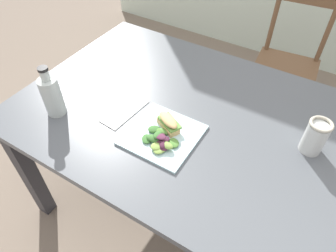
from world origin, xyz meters
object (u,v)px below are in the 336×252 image
(chair_wooden_far, at_px, (287,65))
(plate_lunch, at_px, (163,135))
(fork_on_napkin, at_px, (127,108))
(dining_table, at_px, (184,129))
(bottle_cold_brew, at_px, (53,97))
(mason_jar_iced_tea, at_px, (315,138))
(sandwich_half_front, at_px, (168,123))

(chair_wooden_far, xyz_separation_m, plate_lunch, (-0.22, -1.20, 0.30))
(fork_on_napkin, bearing_deg, dining_table, 27.86)
(fork_on_napkin, bearing_deg, bottle_cold_brew, -145.08)
(fork_on_napkin, bearing_deg, mason_jar_iced_tea, 13.92)
(fork_on_napkin, relative_size, mason_jar_iced_tea, 1.31)
(fork_on_napkin, height_order, bottle_cold_brew, bottle_cold_brew)
(plate_lunch, xyz_separation_m, bottle_cold_brew, (-0.46, -0.12, 0.08))
(plate_lunch, distance_m, sandwich_half_front, 0.05)
(sandwich_half_front, bearing_deg, dining_table, 88.27)
(dining_table, distance_m, bottle_cold_brew, 0.57)
(dining_table, xyz_separation_m, chair_wooden_far, (0.22, 1.04, -0.19))
(bottle_cold_brew, bearing_deg, dining_table, 31.72)
(mason_jar_iced_tea, bearing_deg, sandwich_half_front, -159.63)
(dining_table, relative_size, plate_lunch, 5.25)
(chair_wooden_far, xyz_separation_m, sandwich_half_front, (-0.22, -1.16, 0.33))
(dining_table, relative_size, mason_jar_iced_tea, 10.09)
(dining_table, xyz_separation_m, sandwich_half_front, (-0.00, -0.12, 0.14))
(chair_wooden_far, distance_m, sandwich_half_front, 1.23)
(mason_jar_iced_tea, bearing_deg, chair_wooden_far, 106.55)
(plate_lunch, xyz_separation_m, mason_jar_iced_tea, (0.51, 0.23, 0.06))
(bottle_cold_brew, bearing_deg, plate_lunch, 14.49)
(plate_lunch, bearing_deg, bottle_cold_brew, -165.51)
(plate_lunch, relative_size, sandwich_half_front, 2.29)
(dining_table, height_order, plate_lunch, plate_lunch)
(sandwich_half_front, distance_m, mason_jar_iced_tea, 0.54)
(sandwich_half_front, relative_size, fork_on_napkin, 0.64)
(fork_on_napkin, distance_m, bottle_cold_brew, 0.31)
(plate_lunch, bearing_deg, mason_jar_iced_tea, 24.35)
(dining_table, xyz_separation_m, mason_jar_iced_tea, (0.51, 0.06, 0.17))
(fork_on_napkin, bearing_deg, chair_wooden_far, 69.39)
(chair_wooden_far, distance_m, mason_jar_iced_tea, 1.08)
(chair_wooden_far, xyz_separation_m, mason_jar_iced_tea, (0.29, -0.97, 0.36))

